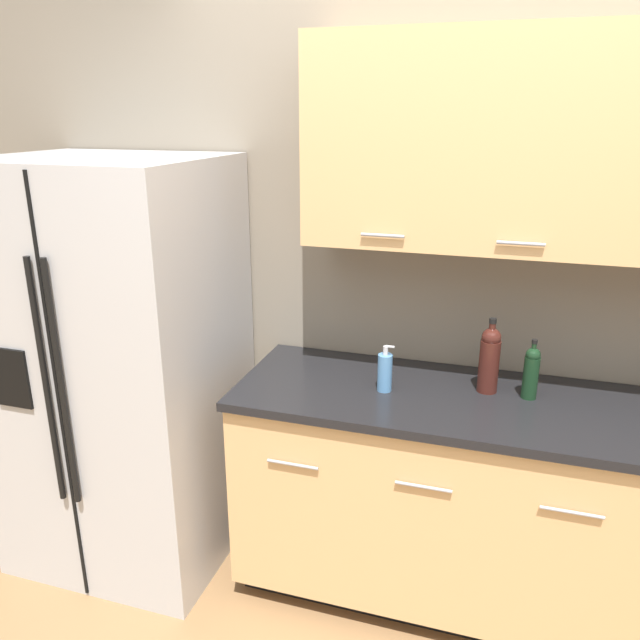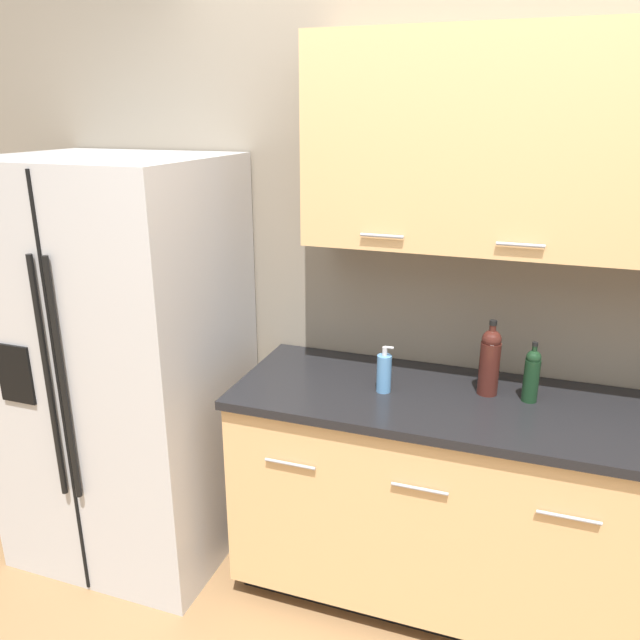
{
  "view_description": "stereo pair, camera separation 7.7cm",
  "coord_description": "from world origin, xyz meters",
  "px_view_note": "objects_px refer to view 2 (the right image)",
  "views": [
    {
      "loc": [
        0.15,
        -1.25,
        1.96
      ],
      "look_at": [
        -0.55,
        0.97,
        1.17
      ],
      "focal_mm": 35.0,
      "sensor_mm": 36.0,
      "label": 1
    },
    {
      "loc": [
        0.22,
        -1.23,
        1.96
      ],
      "look_at": [
        -0.55,
        0.97,
        1.17
      ],
      "focal_mm": 35.0,
      "sensor_mm": 36.0,
      "label": 2
    }
  ],
  "objects_px": {
    "soap_dispenser": "(384,373)",
    "oil_bottle": "(532,374)",
    "wine_bottle": "(490,360)",
    "refrigerator": "(125,364)"
  },
  "relations": [
    {
      "from": "wine_bottle",
      "to": "oil_bottle",
      "type": "xyz_separation_m",
      "value": [
        0.15,
        -0.01,
        -0.03
      ]
    },
    {
      "from": "soap_dispenser",
      "to": "oil_bottle",
      "type": "bearing_deg",
      "value": 10.61
    },
    {
      "from": "wine_bottle",
      "to": "oil_bottle",
      "type": "bearing_deg",
      "value": -4.9
    },
    {
      "from": "soap_dispenser",
      "to": "wine_bottle",
      "type": "bearing_deg",
      "value": 16.61
    },
    {
      "from": "refrigerator",
      "to": "oil_bottle",
      "type": "xyz_separation_m",
      "value": [
        1.69,
        0.15,
        0.14
      ]
    },
    {
      "from": "oil_bottle",
      "to": "wine_bottle",
      "type": "bearing_deg",
      "value": 175.1
    },
    {
      "from": "refrigerator",
      "to": "wine_bottle",
      "type": "bearing_deg",
      "value": 6.03
    },
    {
      "from": "refrigerator",
      "to": "soap_dispenser",
      "type": "xyz_separation_m",
      "value": [
        1.16,
        0.05,
        0.11
      ]
    },
    {
      "from": "soap_dispenser",
      "to": "oil_bottle",
      "type": "distance_m",
      "value": 0.55
    },
    {
      "from": "refrigerator",
      "to": "oil_bottle",
      "type": "distance_m",
      "value": 1.71
    }
  ]
}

